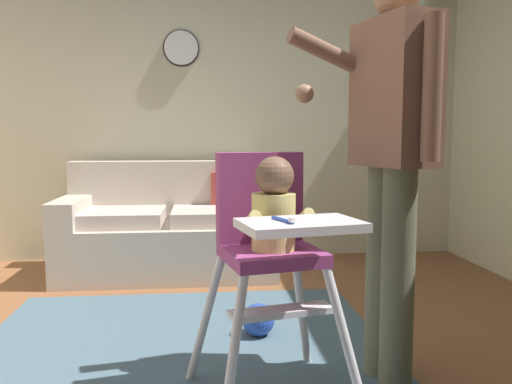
# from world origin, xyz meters

# --- Properties ---
(wall_far) EXTENTS (5.24, 0.06, 2.70)m
(wall_far) POSITION_xyz_m (0.00, 2.45, 1.35)
(wall_far) COLOR beige
(wall_far) RESTS_ON ground
(couch) EXTENTS (1.63, 0.86, 0.86)m
(couch) POSITION_xyz_m (-0.30, 1.93, 0.33)
(couch) COLOR beige
(couch) RESTS_ON ground
(high_chair) EXTENTS (0.71, 0.81, 1.00)m
(high_chair) POSITION_xyz_m (0.22, -0.16, 0.70)
(high_chair) COLOR white
(high_chair) RESTS_ON ground
(adult_standing) EXTENTS (0.59, 0.50, 1.72)m
(adult_standing) POSITION_xyz_m (0.75, -0.03, 0.98)
(adult_standing) COLOR #67694F
(adult_standing) RESTS_ON ground
(toy_ball) EXTENTS (0.17, 0.17, 0.17)m
(toy_ball) POSITION_xyz_m (0.24, 0.52, 0.09)
(toy_ball) COLOR #284CB7
(toy_ball) RESTS_ON ground
(wall_clock) EXTENTS (0.31, 0.04, 0.31)m
(wall_clock) POSITION_xyz_m (-0.22, 2.41, 1.81)
(wall_clock) COLOR white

